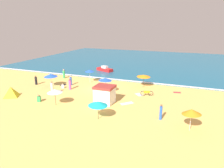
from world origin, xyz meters
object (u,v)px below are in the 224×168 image
at_px(beachgoer_0, 36,80).
at_px(beachgoer_7, 63,86).
at_px(beachgoer_3, 64,74).
at_px(beachgoer_5, 71,81).
at_px(beach_tent, 11,92).
at_px(small_boat_0, 105,69).
at_px(beach_umbrella_4, 144,76).
at_px(beach_umbrella_5, 90,71).
at_px(beachgoer_1, 70,84).
at_px(beach_umbrella_0, 98,103).
at_px(beach_umbrella_1, 55,91).
at_px(beachgoer_4, 39,99).
at_px(beach_umbrella_6, 192,112).
at_px(beachgoer_2, 52,88).
at_px(beach_umbrella_2, 105,79).
at_px(parked_bicycle, 147,93).
at_px(beach_umbrella_3, 51,75).
at_px(beachgoer_6, 161,112).
at_px(lifeguard_cabana, 105,94).

xyz_separation_m(beachgoer_0, beachgoer_7, (5.36, -0.08, -0.40)).
relative_size(beachgoer_3, beachgoer_5, 1.09).
height_order(beach_tent, beachgoer_3, beachgoer_3).
height_order(beachgoer_3, beachgoer_7, beachgoer_3).
height_order(beachgoer_7, small_boat_0, small_boat_0).
xyz_separation_m(beach_umbrella_4, beachgoer_5, (-11.59, -3.39, -1.13)).
bearing_deg(beach_umbrella_5, beachgoer_5, -133.23).
xyz_separation_m(beach_umbrella_5, beachgoer_1, (-1.13, -4.58, -1.33)).
bearing_deg(beachgoer_7, beachgoer_0, 179.14).
relative_size(beach_umbrella_5, beachgoer_0, 1.51).
bearing_deg(beach_tent, beach_umbrella_0, -7.78).
xyz_separation_m(beach_umbrella_1, beachgoer_4, (-2.79, 0.19, -1.46)).
bearing_deg(beach_umbrella_5, beach_umbrella_6, -34.62).
relative_size(beach_umbrella_5, beachgoer_5, 1.48).
relative_size(beachgoer_1, beachgoer_2, 0.90).
distance_m(beach_tent, beachgoer_5, 9.32).
bearing_deg(beach_umbrella_2, beachgoer_0, -179.46).
height_order(beach_umbrella_1, beachgoer_7, beach_umbrella_1).
distance_m(beach_tent, parked_bicycle, 19.24).
bearing_deg(beach_umbrella_1, beachgoer_2, 132.10).
distance_m(beach_umbrella_5, beachgoer_3, 6.25).
xyz_separation_m(parked_bicycle, beachgoer_3, (-16.76, 4.09, 0.42)).
xyz_separation_m(beach_umbrella_3, beach_umbrella_4, (14.17, 5.22, -0.01)).
relative_size(beach_umbrella_6, beachgoer_4, 2.45).
bearing_deg(beachgoer_7, parked_bicycle, 5.76).
relative_size(beach_umbrella_3, beachgoer_4, 2.56).
xyz_separation_m(beachgoer_6, beachgoer_7, (-16.36, 5.74, -0.52)).
xyz_separation_m(beachgoer_2, small_boat_0, (1.17, 16.66, -0.43)).
bearing_deg(beachgoer_5, beachgoer_0, -161.46).
height_order(beach_umbrella_4, beachgoer_4, beach_umbrella_4).
bearing_deg(lifeguard_cabana, beachgoer_5, 147.59).
bearing_deg(beachgoer_0, beachgoer_1, -1.87).
relative_size(beach_umbrella_6, beachgoer_7, 3.18).
distance_m(beach_umbrella_4, beachgoer_2, 14.34).
height_order(parked_bicycle, beachgoer_5, beachgoer_5).
xyz_separation_m(beach_umbrella_0, beach_umbrella_6, (9.29, 0.93, 0.17)).
xyz_separation_m(beach_umbrella_0, beachgoer_4, (-9.49, 1.82, -1.37)).
bearing_deg(beachgoer_0, beach_umbrella_2, 0.54).
bearing_deg(beachgoer_1, beachgoer_0, 178.13).
distance_m(beachgoer_3, beachgoer_7, 6.44).
distance_m(lifeguard_cabana, parked_bicycle, 6.63).
distance_m(beachgoer_2, beachgoer_4, 3.28).
height_order(beach_umbrella_5, parked_bicycle, beach_umbrella_5).
bearing_deg(beachgoer_0, beach_umbrella_4, 17.04).
height_order(beachgoer_1, small_boat_0, beachgoer_1).
relative_size(beach_umbrella_0, beach_umbrella_5, 1.14).
distance_m(beach_umbrella_2, small_boat_0, 14.79).
bearing_deg(parked_bicycle, beach_umbrella_0, -109.20).
height_order(beachgoer_0, beachgoer_7, beachgoer_0).
bearing_deg(beachgoer_2, beachgoer_7, 95.15).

